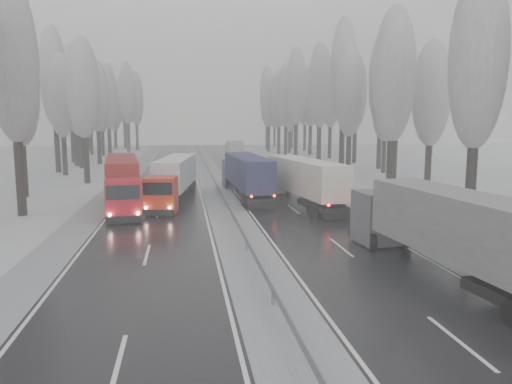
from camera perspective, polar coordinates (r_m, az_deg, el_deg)
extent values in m
plane|color=silver|center=(15.83, 4.71, -17.93)|extent=(260.00, 260.00, 0.00)
cube|color=black|center=(45.19, 2.64, -0.67)|extent=(7.50, 200.00, 0.03)
cube|color=black|center=(44.43, -10.78, -0.96)|extent=(7.50, 200.00, 0.03)
cube|color=#9EA1A5|center=(44.50, -4.01, -0.81)|extent=(3.00, 200.00, 0.04)
cube|color=#9EA1A5|center=(46.38, 8.66, -0.52)|extent=(2.40, 200.00, 0.04)
cube|color=#9EA1A5|center=(44.92, -17.10, -1.07)|extent=(2.40, 200.00, 0.04)
cube|color=slate|center=(44.42, -4.02, -0.07)|extent=(0.06, 200.00, 0.32)
cube|color=slate|center=(42.49, -3.81, -0.86)|extent=(0.12, 0.12, 0.60)
cube|color=slate|center=(74.21, -5.78, 2.99)|extent=(0.12, 0.12, 0.60)
cylinder|color=black|center=(34.97, 23.32, 0.68)|extent=(0.68, 0.68, 5.60)
ellipsoid|color=gray|center=(34.94, 24.08, 13.81)|extent=(3.60, 3.60, 11.45)
cylinder|color=black|center=(44.76, 15.13, 2.58)|extent=(0.68, 0.68, 5.62)
ellipsoid|color=gray|center=(44.74, 15.52, 12.86)|extent=(3.60, 3.60, 11.48)
cylinder|color=black|center=(50.76, 19.05, 2.66)|extent=(0.64, 0.64, 4.94)
ellipsoid|color=gray|center=(50.62, 19.43, 10.63)|extent=(3.60, 3.60, 10.09)
cylinder|color=black|center=(53.55, 15.01, 3.30)|extent=(0.66, 0.66, 5.32)
ellipsoid|color=gray|center=(53.48, 15.32, 11.44)|extent=(3.60, 3.60, 10.88)
cylinder|color=black|center=(58.06, 15.50, 4.13)|extent=(0.72, 0.72, 6.31)
ellipsoid|color=gray|center=(58.17, 15.84, 13.02)|extent=(3.60, 3.60, 12.90)
cylinder|color=black|center=(62.95, 10.53, 4.15)|extent=(0.67, 0.67, 5.38)
ellipsoid|color=gray|center=(62.90, 10.71, 11.15)|extent=(3.60, 3.60, 10.98)
cylinder|color=black|center=(68.94, 14.41, 4.04)|extent=(0.62, 0.62, 4.59)
ellipsoid|color=gray|center=(68.81, 14.60, 9.50)|extent=(3.60, 3.60, 9.39)
cylinder|color=black|center=(68.32, 9.77, 5.14)|extent=(0.76, 0.76, 6.95)
ellipsoid|color=gray|center=(68.53, 9.98, 13.45)|extent=(3.60, 3.60, 14.19)
cylinder|color=black|center=(74.46, 13.90, 5.12)|extent=(0.74, 0.74, 6.59)
ellipsoid|color=gray|center=(74.59, 14.15, 12.36)|extent=(3.60, 3.60, 13.46)
cylinder|color=black|center=(78.04, 7.20, 5.34)|extent=(0.72, 0.72, 6.37)
ellipsoid|color=gray|center=(78.13, 7.32, 12.02)|extent=(3.60, 3.60, 13.01)
cylinder|color=black|center=(84.01, 11.19, 5.31)|extent=(0.70, 0.70, 5.97)
ellipsoid|color=gray|center=(84.04, 11.35, 11.13)|extent=(3.60, 3.60, 12.20)
cylinder|color=black|center=(88.08, 4.57, 5.79)|extent=(0.74, 0.74, 6.65)
ellipsoid|color=gray|center=(88.20, 4.64, 11.97)|extent=(3.60, 3.60, 13.59)
cylinder|color=black|center=(93.84, 8.43, 5.71)|extent=(0.71, 0.71, 6.14)
ellipsoid|color=gray|center=(93.89, 8.54, 11.07)|extent=(3.60, 3.60, 12.54)
cylinder|color=black|center=(97.66, 3.41, 5.86)|extent=(0.71, 0.71, 6.05)
ellipsoid|color=gray|center=(97.69, 3.46, 10.93)|extent=(3.60, 3.60, 12.37)
cylinder|color=black|center=(102.89, 6.20, 6.01)|extent=(0.72, 0.72, 6.30)
ellipsoid|color=gray|center=(102.95, 6.28, 11.02)|extent=(3.60, 3.60, 12.87)
cylinder|color=black|center=(105.03, 2.61, 5.98)|extent=(0.70, 0.70, 5.88)
ellipsoid|color=gray|center=(105.04, 2.64, 10.56)|extent=(3.60, 3.60, 12.00)
cylinder|color=black|center=(109.59, 3.83, 5.79)|extent=(0.64, 0.64, 4.86)
ellipsoid|color=gray|center=(109.53, 3.87, 9.42)|extent=(3.60, 3.60, 9.92)
cylinder|color=black|center=(111.85, 1.46, 6.14)|extent=(0.70, 0.70, 5.98)
ellipsoid|color=gray|center=(111.87, 1.48, 10.52)|extent=(3.60, 3.60, 12.21)
cylinder|color=black|center=(117.65, 5.58, 6.26)|extent=(0.71, 0.71, 6.19)
ellipsoid|color=gray|center=(117.69, 5.64, 10.56)|extent=(3.60, 3.60, 12.64)
cylinder|color=black|center=(121.76, 1.28, 6.51)|extent=(0.75, 0.75, 6.86)
ellipsoid|color=gray|center=(121.87, 1.30, 11.12)|extent=(3.60, 3.60, 14.01)
cylinder|color=black|center=(127.03, 4.10, 6.27)|extent=(0.68, 0.68, 5.55)
ellipsoid|color=gray|center=(127.02, 4.14, 9.85)|extent=(3.60, 3.60, 11.33)
cylinder|color=black|center=(132.46, 1.24, 6.48)|extent=(0.71, 0.71, 6.09)
ellipsoid|color=gray|center=(132.49, 1.25, 10.25)|extent=(3.60, 3.60, 12.45)
cylinder|color=black|center=(136.90, 2.13, 6.41)|extent=(0.67, 0.67, 5.49)
ellipsoid|color=gray|center=(136.88, 2.15, 9.69)|extent=(3.60, 3.60, 11.21)
cylinder|color=black|center=(40.39, -25.35, 1.65)|extent=(0.69, 0.69, 5.83)
ellipsoid|color=gray|center=(40.42, -26.09, 13.46)|extent=(3.60, 3.60, 11.92)
cylinder|color=black|center=(50.36, -25.02, 2.35)|extent=(0.65, 0.65, 5.03)
ellipsoid|color=gray|center=(50.24, -25.52, 10.53)|extent=(3.60, 3.60, 10.28)
cylinder|color=black|center=(58.70, -18.82, 3.60)|extent=(0.67, 0.67, 5.44)
ellipsoid|color=gray|center=(58.65, -19.17, 11.18)|extent=(3.60, 3.60, 11.11)
cylinder|color=black|center=(64.43, -25.12, 3.76)|extent=(0.69, 0.69, 5.72)
ellipsoid|color=gray|center=(64.43, -25.57, 11.02)|extent=(3.60, 3.60, 11.69)
cylinder|color=black|center=(68.35, -21.03, 3.99)|extent=(0.66, 0.66, 5.23)
ellipsoid|color=gray|center=(68.29, -21.36, 10.25)|extent=(3.60, 3.60, 10.68)
cylinder|color=black|center=(72.61, -21.76, 4.71)|extent=(0.74, 0.74, 6.60)
ellipsoid|color=gray|center=(72.75, -22.16, 12.14)|extent=(3.60, 3.60, 13.49)
cylinder|color=black|center=(77.75, -19.42, 4.49)|extent=(0.65, 0.65, 5.16)
ellipsoid|color=gray|center=(77.68, -19.68, 9.92)|extent=(3.60, 3.60, 10.54)
cylinder|color=black|center=(81.92, -19.85, 4.85)|extent=(0.69, 0.69, 5.79)
ellipsoid|color=gray|center=(81.93, -20.14, 10.64)|extent=(3.60, 3.60, 11.84)
cylinder|color=black|center=(84.11, -17.49, 4.98)|extent=(0.68, 0.68, 5.64)
ellipsoid|color=gray|center=(84.10, -17.73, 10.47)|extent=(3.60, 3.60, 11.53)
cylinder|color=black|center=(88.90, -20.19, 5.31)|extent=(0.73, 0.73, 6.56)
ellipsoid|color=gray|center=(89.00, -20.50, 11.34)|extent=(3.60, 3.60, 13.40)
cylinder|color=black|center=(94.02, -16.38, 5.37)|extent=(0.69, 0.69, 5.79)
ellipsoid|color=gray|center=(94.03, -16.58, 10.41)|extent=(3.60, 3.60, 11.84)
cylinder|color=black|center=(98.71, -18.82, 5.63)|extent=(0.74, 0.74, 6.65)
ellipsoid|color=gray|center=(98.82, -19.07, 11.14)|extent=(3.60, 3.60, 13.58)
cylinder|color=black|center=(103.65, -17.09, 5.39)|extent=(0.65, 0.65, 5.12)
ellipsoid|color=gray|center=(103.60, -17.26, 9.43)|extent=(3.60, 3.60, 10.46)
cylinder|color=black|center=(108.05, -18.30, 5.62)|extent=(0.69, 0.69, 5.84)
ellipsoid|color=gray|center=(108.06, -18.50, 10.04)|extent=(3.60, 3.60, 11.92)
cylinder|color=black|center=(113.84, -14.36, 6.10)|extent=(0.74, 0.74, 6.67)
ellipsoid|color=gray|center=(113.93, -14.53, 10.90)|extent=(3.60, 3.60, 13.63)
cylinder|color=black|center=(119.08, -18.55, 5.93)|extent=(0.72, 0.72, 6.31)
ellipsoid|color=gray|center=(119.13, -18.75, 10.26)|extent=(3.60, 3.60, 12.88)
cylinder|color=black|center=(123.09, -13.43, 6.18)|extent=(0.72, 0.72, 6.29)
ellipsoid|color=gray|center=(123.14, -13.57, 10.36)|extent=(3.60, 3.60, 12.84)
cylinder|color=black|center=(127.69, -15.78, 5.84)|extent=(0.64, 0.64, 4.86)
ellipsoid|color=gray|center=(127.63, -15.91, 8.95)|extent=(3.60, 3.60, 9.92)
cylinder|color=black|center=(129.98, -14.73, 6.31)|extent=(0.74, 0.74, 6.63)
ellipsoid|color=gray|center=(130.06, -14.88, 10.48)|extent=(3.60, 3.60, 13.54)
cylinder|color=black|center=(134.30, -15.72, 6.14)|extent=(0.69, 0.69, 5.79)
ellipsoid|color=gray|center=(134.30, -15.86, 9.66)|extent=(3.60, 3.60, 11.82)
cube|color=#515055|center=(28.67, 14.17, -2.88)|extent=(2.62, 2.71, 2.88)
cube|color=black|center=(29.60, 13.13, -1.18)|extent=(2.21, 0.30, 0.96)
cube|color=black|center=(30.03, 12.94, -4.59)|extent=(2.40, 0.37, 0.48)
cube|color=#5E5E60|center=(22.27, 23.27, -3.81)|extent=(3.60, 12.65, 2.69)
cylinder|color=black|center=(27.77, 12.98, -5.49)|extent=(0.43, 1.03, 1.00)
cylinder|color=black|center=(28.72, 16.59, -5.17)|extent=(0.43, 1.03, 1.00)
sphere|color=white|center=(29.58, 11.35, -3.97)|extent=(0.21, 0.21, 0.21)
sphere|color=white|center=(30.38, 14.48, -3.75)|extent=(0.21, 0.21, 0.21)
cube|color=navy|center=(51.51, -2.41, 2.14)|extent=(2.46, 2.55, 2.81)
cube|color=black|center=(52.60, -2.60, 2.98)|extent=(2.16, 0.20, 0.94)
cube|color=black|center=(52.89, -2.61, 1.07)|extent=(2.35, 0.25, 0.47)
cube|color=#15183B|center=(44.24, -0.98, 2.43)|extent=(2.97, 12.29, 2.62)
cube|color=black|center=(38.53, 0.63, -1.45)|extent=(2.16, 0.22, 0.42)
cube|color=black|center=(41.17, -0.15, -0.56)|extent=(2.31, 5.25, 0.42)
cube|color=black|center=(39.06, 0.48, -1.60)|extent=(2.16, 0.16, 0.56)
cylinder|color=black|center=(50.76, -3.37, 0.84)|extent=(0.37, 0.99, 0.97)
cylinder|color=black|center=(51.06, -1.18, 0.89)|extent=(0.37, 0.99, 0.97)
cylinder|color=black|center=(40.67, -1.41, -0.98)|extent=(0.37, 0.99, 0.97)
cylinder|color=black|center=(41.04, 1.30, -0.90)|extent=(0.37, 0.99, 0.97)
cylinder|color=black|center=(39.48, -1.11, -1.26)|extent=(0.37, 0.99, 0.97)
cylinder|color=black|center=(39.87, 1.68, -1.17)|extent=(0.37, 0.99, 0.97)
sphere|color=#FF0C05|center=(38.18, -0.66, -0.40)|extent=(0.19, 0.19, 0.19)
sphere|color=#FF0C05|center=(38.53, 1.95, -0.32)|extent=(0.19, 0.19, 0.19)
sphere|color=white|center=(52.75, -3.57, 1.45)|extent=(0.21, 0.21, 0.21)
sphere|color=white|center=(53.01, -1.66, 1.50)|extent=(0.21, 0.21, 0.21)
cube|color=#A39E90|center=(47.36, 2.27, 1.61)|extent=(2.66, 2.74, 2.81)
cube|color=black|center=(48.40, 1.83, 2.53)|extent=(2.15, 0.39, 0.94)
cube|color=black|center=(48.69, 1.79, 0.46)|extent=(2.34, 0.46, 0.47)
cube|color=beige|center=(40.43, 5.57, 1.85)|extent=(4.04, 12.40, 2.62)
cube|color=black|center=(35.16, 9.23, -2.49)|extent=(2.15, 0.41, 0.42)
cube|color=black|center=(37.60, 7.43, -1.47)|extent=(2.75, 5.39, 0.42)
cube|color=black|center=(35.65, 8.87, -2.64)|extent=(2.14, 0.35, 0.56)
cylinder|color=black|center=(46.48, 1.40, 0.17)|extent=(0.46, 1.01, 0.97)
cylinder|color=black|center=(47.11, 3.69, 0.27)|extent=(0.46, 1.01, 0.97)
cylinder|color=black|center=(36.91, 6.26, -1.97)|extent=(0.46, 1.01, 0.97)
cylinder|color=black|center=(37.70, 9.03, -1.81)|extent=(0.46, 1.01, 0.97)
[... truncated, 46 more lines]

